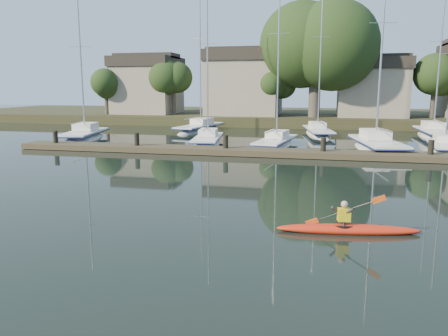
% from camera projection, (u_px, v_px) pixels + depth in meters
% --- Properties ---
extents(ground, '(160.00, 160.00, 0.00)m').
position_uv_depth(ground, '(223.00, 224.00, 13.50)').
color(ground, black).
rests_on(ground, ground).
extents(kayak, '(4.19, 1.15, 1.33)m').
position_uv_depth(kayak, '(347.00, 227.00, 12.66)').
color(kayak, red).
rests_on(kayak, ground).
extents(dock, '(34.00, 2.00, 1.80)m').
position_uv_depth(dock, '(273.00, 152.00, 26.90)').
color(dock, '#423825').
rests_on(dock, ground).
extents(sailboat_0, '(3.77, 8.31, 12.73)m').
position_uv_depth(sailboat_0, '(85.00, 142.00, 35.40)').
color(sailboat_0, silver).
rests_on(sailboat_0, ground).
extents(sailboat_1, '(2.90, 7.82, 12.48)m').
position_uv_depth(sailboat_1, '(208.00, 146.00, 32.47)').
color(sailboat_1, silver).
rests_on(sailboat_1, ground).
extents(sailboat_2, '(3.01, 8.27, 13.39)m').
position_uv_depth(sailboat_2, '(276.00, 149.00, 31.16)').
color(sailboat_2, silver).
rests_on(sailboat_2, ground).
extents(sailboat_3, '(3.68, 9.12, 14.30)m').
position_uv_depth(sailboat_3, '(376.00, 153.00, 29.30)').
color(sailboat_3, silver).
rests_on(sailboat_3, ground).
extents(sailboat_4, '(2.51, 6.57, 10.92)m').
position_uv_depth(sailboat_4, '(445.00, 154.00, 28.51)').
color(sailboat_4, silver).
rests_on(sailboat_4, ground).
extents(sailboat_5, '(3.65, 9.17, 14.80)m').
position_uv_depth(sailboat_5, '(200.00, 133.00, 41.94)').
color(sailboat_5, silver).
rests_on(sailboat_5, ground).
extents(sailboat_6, '(3.31, 9.24, 14.40)m').
position_uv_depth(sailboat_6, '(318.00, 137.00, 38.73)').
color(sailboat_6, silver).
rests_on(sailboat_6, ground).
extents(sailboat_7, '(2.29, 8.52, 13.71)m').
position_uv_depth(sailboat_7, '(433.00, 139.00, 37.10)').
color(sailboat_7, silver).
rests_on(sailboat_7, ground).
extents(shore, '(90.00, 25.25, 12.75)m').
position_uv_depth(shore, '(312.00, 95.00, 51.22)').
color(shore, '#30371B').
rests_on(shore, ground).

